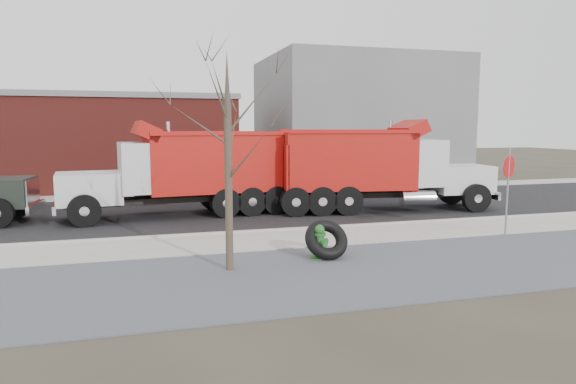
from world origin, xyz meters
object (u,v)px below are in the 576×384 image
object	(u,v)px
stop_sign	(508,176)
dump_truck_red_a	(375,165)
fire_hydrant	(320,243)
truck_tire	(326,240)
dump_truck_red_b	(185,169)

from	to	relation	value
stop_sign	dump_truck_red_a	world-z (taller)	dump_truck_red_a
fire_hydrant	stop_sign	xyz separation A→B (m)	(6.64, 1.08, 1.49)
fire_hydrant	dump_truck_red_a	size ratio (longest dim) A/B	0.10
truck_tire	stop_sign	xyz separation A→B (m)	(6.45, 1.07, 1.41)
fire_hydrant	stop_sign	world-z (taller)	stop_sign
stop_sign	dump_truck_red_b	bearing A→B (deg)	141.81
truck_tire	stop_sign	bearing A→B (deg)	9.43
stop_sign	dump_truck_red_b	world-z (taller)	dump_truck_red_b
fire_hydrant	truck_tire	world-z (taller)	truck_tire
truck_tire	stop_sign	distance (m)	6.69
dump_truck_red_a	dump_truck_red_b	size ratio (longest dim) A/B	1.07
fire_hydrant	truck_tire	distance (m)	0.21
fire_hydrant	truck_tire	bearing A→B (deg)	-15.15
dump_truck_red_b	fire_hydrant	bearing A→B (deg)	103.97
truck_tire	dump_truck_red_b	bearing A→B (deg)	110.93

